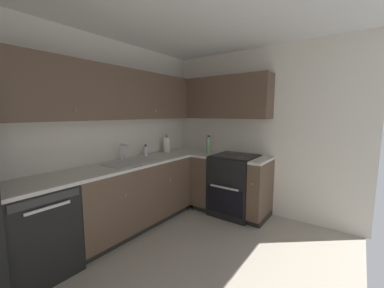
# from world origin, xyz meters

# --- Properties ---
(ground_plane) EXTENTS (3.84, 2.85, 0.02)m
(ground_plane) POSITION_xyz_m (0.00, 0.00, -0.01)
(ground_plane) COLOR #A89E8E
(wall_back) EXTENTS (3.94, 0.05, 2.48)m
(wall_back) POSITION_xyz_m (0.00, 1.45, 1.24)
(wall_back) COLOR silver
(wall_back) RESTS_ON ground_plane
(wall_right) EXTENTS (0.05, 2.95, 2.48)m
(wall_right) POSITION_xyz_m (1.95, 0.00, 1.24)
(wall_right) COLOR silver
(wall_right) RESTS_ON ground_plane
(dishwasher) EXTENTS (0.60, 0.63, 0.86)m
(dishwasher) POSITION_xyz_m (-0.72, 1.12, 0.43)
(dishwasher) COLOR black
(dishwasher) RESTS_ON ground_plane
(lower_cabinets_back) EXTENTS (1.74, 0.62, 0.86)m
(lower_cabinets_back) POSITION_xyz_m (0.45, 1.13, 0.43)
(lower_cabinets_back) COLOR brown
(lower_cabinets_back) RESTS_ON ground_plane
(countertop_back) EXTENTS (2.94, 0.60, 0.03)m
(countertop_back) POSITION_xyz_m (0.45, 1.13, 0.88)
(countertop_back) COLOR beige
(countertop_back) RESTS_ON lower_cabinets_back
(lower_cabinets_right) EXTENTS (0.62, 1.11, 0.86)m
(lower_cabinets_right) POSITION_xyz_m (1.62, 0.34, 0.43)
(lower_cabinets_right) COLOR brown
(lower_cabinets_right) RESTS_ON ground_plane
(countertop_right) EXTENTS (0.60, 1.11, 0.03)m
(countertop_right) POSITION_xyz_m (1.62, 0.34, 0.88)
(countertop_right) COLOR beige
(countertop_right) RESTS_ON lower_cabinets_right
(oven_range) EXTENTS (0.68, 0.62, 1.05)m
(oven_range) POSITION_xyz_m (1.64, 0.22, 0.46)
(oven_range) COLOR black
(oven_range) RESTS_ON ground_plane
(upper_cabinets_back) EXTENTS (2.62, 0.34, 0.64)m
(upper_cabinets_back) POSITION_xyz_m (0.29, 1.27, 1.77)
(upper_cabinets_back) COLOR brown
(upper_cabinets_right) EXTENTS (0.32, 1.66, 0.64)m
(upper_cabinets_right) POSITION_xyz_m (1.76, 0.60, 1.77)
(upper_cabinets_right) COLOR brown
(sink) EXTENTS (0.69, 0.40, 0.10)m
(sink) POSITION_xyz_m (0.43, 1.10, 0.86)
(sink) COLOR #B7B7BC
(sink) RESTS_ON countertop_back
(faucet) EXTENTS (0.07, 0.16, 0.23)m
(faucet) POSITION_xyz_m (0.43, 1.30, 1.03)
(faucet) COLOR silver
(faucet) RESTS_ON countertop_back
(soap_bottle) EXTENTS (0.06, 0.06, 0.17)m
(soap_bottle) POSITION_xyz_m (0.85, 1.31, 0.97)
(soap_bottle) COLOR silver
(soap_bottle) RESTS_ON countertop_back
(paper_towel_roll) EXTENTS (0.11, 0.11, 0.30)m
(paper_towel_roll) POSITION_xyz_m (1.29, 1.29, 1.02)
(paper_towel_roll) COLOR white
(paper_towel_roll) RESTS_ON countertop_back
(oil_bottle) EXTENTS (0.07, 0.07, 0.28)m
(oil_bottle) POSITION_xyz_m (1.62, 0.68, 1.03)
(oil_bottle) COLOR #729E66
(oil_bottle) RESTS_ON countertop_right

